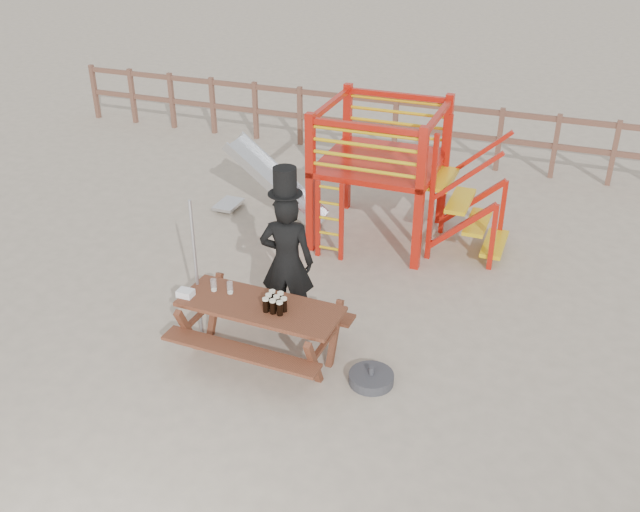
{
  "coord_description": "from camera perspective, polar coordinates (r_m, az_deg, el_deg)",
  "views": [
    {
      "loc": [
        2.91,
        -5.98,
        5.05
      ],
      "look_at": [
        0.31,
        0.8,
        1.08
      ],
      "focal_mm": 40.0,
      "sensor_mm": 36.0,
      "label": 1
    }
  ],
  "objects": [
    {
      "name": "stout_pints",
      "position": [
        7.92,
        -3.61,
        -3.76
      ],
      "size": [
        0.26,
        0.25,
        0.17
      ],
      "color": "black",
      "rests_on": "picnic_table"
    },
    {
      "name": "man_with_hat",
      "position": [
        8.51,
        -2.66,
        -0.22
      ],
      "size": [
        0.73,
        0.56,
        2.1
      ],
      "rotation": [
        0.0,
        0.0,
        3.36
      ],
      "color": "black",
      "rests_on": "ground"
    },
    {
      "name": "paper_bag",
      "position": [
        8.31,
        -10.71,
        -2.94
      ],
      "size": [
        0.18,
        0.14,
        0.08
      ],
      "primitive_type": "cube",
      "rotation": [
        0.0,
        0.0,
        0.0
      ],
      "color": "white",
      "rests_on": "picnic_table"
    },
    {
      "name": "metal_pole",
      "position": [
        8.45,
        -9.88,
        -1.16
      ],
      "size": [
        0.04,
        0.04,
        1.8
      ],
      "primitive_type": "cylinder",
      "color": "#B2B2B7",
      "rests_on": "ground"
    },
    {
      "name": "back_fence",
      "position": [
        13.98,
        8.06,
        10.45
      ],
      "size": [
        15.09,
        0.09,
        1.2
      ],
      "color": "brown",
      "rests_on": "ground"
    },
    {
      "name": "playground_fort",
      "position": [
        10.72,
        4.42,
        6.84
      ],
      "size": [
        4.71,
        1.84,
        2.1
      ],
      "color": "#B6180C",
      "rests_on": "ground"
    },
    {
      "name": "parasol_base",
      "position": [
        8.05,
        4.12,
        -9.72
      ],
      "size": [
        0.51,
        0.51,
        0.21
      ],
      "color": "#343439",
      "rests_on": "ground"
    },
    {
      "name": "picnic_table",
      "position": [
        8.21,
        -4.75,
        -5.46
      ],
      "size": [
        1.9,
        1.34,
        0.72
      ],
      "rotation": [
        0.0,
        0.0,
        -0.03
      ],
      "color": "brown",
      "rests_on": "ground"
    },
    {
      "name": "empty_glasses",
      "position": [
        8.31,
        -7.86,
        -2.45
      ],
      "size": [
        0.27,
        0.09,
        0.15
      ],
      "color": "silver",
      "rests_on": "picnic_table"
    },
    {
      "name": "ground",
      "position": [
        8.35,
        -4.01,
        -8.61
      ],
      "size": [
        60.0,
        60.0,
        0.0
      ],
      "primitive_type": "plane",
      "color": "tan",
      "rests_on": "ground"
    }
  ]
}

